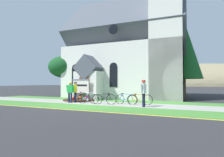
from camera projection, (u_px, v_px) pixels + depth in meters
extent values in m
plane|color=#2B2B2D|center=(105.00, 100.00, 16.63)|extent=(140.00, 140.00, 0.00)
cube|color=#99968E|center=(97.00, 103.00, 14.11)|extent=(32.00, 2.44, 0.01)
cube|color=#427F33|center=(80.00, 107.00, 11.94)|extent=(32.00, 2.29, 0.01)
cube|color=#427F33|center=(109.00, 100.00, 16.23)|extent=(24.00, 2.16, 0.01)
cube|color=yellow|center=(68.00, 109.00, 10.74)|extent=(28.00, 0.16, 0.01)
cube|color=silver|center=(128.00, 73.00, 21.38)|extent=(12.16, 8.89, 5.37)
cube|color=#4C515B|center=(128.00, 35.00, 21.47)|extent=(12.66, 9.06, 9.06)
cube|color=silver|center=(167.00, 32.00, 16.82)|extent=(2.79, 2.79, 12.34)
cube|color=silver|center=(89.00, 85.00, 17.36)|extent=(2.40, 1.60, 2.60)
cube|color=#4C515B|center=(89.00, 68.00, 17.40)|extent=(2.40, 1.80, 2.40)
cube|color=brown|center=(84.00, 88.00, 16.60)|extent=(1.00, 0.06, 2.10)
cube|color=black|center=(75.00, 77.00, 18.89)|extent=(0.76, 0.06, 1.90)
cone|color=black|center=(75.00, 68.00, 18.91)|extent=(0.80, 0.06, 0.80)
cube|color=black|center=(113.00, 77.00, 17.24)|extent=(0.76, 0.06, 1.90)
cone|color=black|center=(113.00, 67.00, 17.26)|extent=(0.80, 0.06, 0.80)
cylinder|color=black|center=(113.00, 30.00, 17.33)|extent=(0.90, 0.06, 0.90)
cube|color=slate|center=(74.00, 96.00, 16.73)|extent=(0.12, 0.12, 0.61)
cube|color=slate|center=(87.00, 97.00, 16.17)|extent=(0.12, 0.12, 0.61)
cube|color=silver|center=(81.00, 87.00, 16.47)|extent=(1.65, 0.11, 1.14)
cube|color=slate|center=(81.00, 80.00, 16.48)|extent=(1.77, 0.15, 0.12)
cube|color=black|center=(81.00, 85.00, 16.43)|extent=(1.32, 0.03, 0.16)
cylinder|color=#382319|center=(79.00, 100.00, 16.12)|extent=(2.67, 2.67, 0.10)
ellipsoid|color=#CC338C|center=(87.00, 98.00, 15.98)|extent=(0.36, 0.36, 0.24)
ellipsoid|color=orange|center=(80.00, 97.00, 16.71)|extent=(0.36, 0.36, 0.24)
ellipsoid|color=red|center=(74.00, 98.00, 15.90)|extent=(0.36, 0.36, 0.24)
torus|color=black|center=(78.00, 98.00, 14.92)|extent=(0.70, 0.25, 0.72)
torus|color=black|center=(91.00, 98.00, 14.82)|extent=(0.70, 0.25, 0.72)
cylinder|color=#B7B7BC|center=(87.00, 96.00, 14.86)|extent=(0.56, 0.21, 0.46)
cylinder|color=#B7B7BC|center=(85.00, 93.00, 14.87)|extent=(0.77, 0.27, 0.07)
cylinder|color=#B7B7BC|center=(82.00, 95.00, 14.90)|extent=(0.27, 0.11, 0.48)
cylinder|color=#B7B7BC|center=(81.00, 98.00, 14.90)|extent=(0.42, 0.16, 0.09)
cylinder|color=#B7B7BC|center=(79.00, 95.00, 14.92)|extent=(0.23, 0.10, 0.43)
cylinder|color=#B7B7BC|center=(91.00, 95.00, 14.83)|extent=(0.13, 0.07, 0.39)
ellipsoid|color=black|center=(80.00, 92.00, 14.91)|extent=(0.25, 0.15, 0.05)
cylinder|color=silver|center=(90.00, 93.00, 14.83)|extent=(0.43, 0.16, 0.03)
cylinder|color=silver|center=(83.00, 98.00, 14.88)|extent=(0.18, 0.07, 0.18)
torus|color=black|center=(132.00, 100.00, 13.16)|extent=(0.73, 0.20, 0.74)
torus|color=black|center=(147.00, 100.00, 12.98)|extent=(0.73, 0.20, 0.74)
cylinder|color=orange|center=(142.00, 98.00, 13.04)|extent=(0.56, 0.16, 0.44)
cylinder|color=orange|center=(141.00, 95.00, 13.07)|extent=(0.77, 0.21, 0.05)
cylinder|color=orange|center=(137.00, 97.00, 13.11)|extent=(0.27, 0.09, 0.44)
cylinder|color=orange|center=(135.00, 100.00, 13.12)|extent=(0.42, 0.13, 0.09)
cylinder|color=orange|center=(134.00, 97.00, 13.15)|extent=(0.22, 0.08, 0.39)
cylinder|color=orange|center=(147.00, 97.00, 12.99)|extent=(0.12, 0.06, 0.37)
ellipsoid|color=black|center=(135.00, 94.00, 13.14)|extent=(0.25, 0.13, 0.05)
cylinder|color=silver|center=(146.00, 94.00, 13.00)|extent=(0.44, 0.13, 0.03)
cylinder|color=silver|center=(138.00, 100.00, 13.09)|extent=(0.18, 0.06, 0.18)
torus|color=black|center=(111.00, 99.00, 13.21)|extent=(0.74, 0.21, 0.75)
torus|color=black|center=(97.00, 99.00, 13.37)|extent=(0.74, 0.21, 0.75)
cylinder|color=black|center=(102.00, 97.00, 13.32)|extent=(0.54, 0.17, 0.46)
cylinder|color=black|center=(104.00, 94.00, 13.31)|extent=(0.74, 0.21, 0.04)
cylinder|color=black|center=(107.00, 97.00, 13.26)|extent=(0.26, 0.10, 0.46)
cylinder|color=black|center=(108.00, 100.00, 13.24)|extent=(0.41, 0.13, 0.09)
cylinder|color=black|center=(110.00, 97.00, 13.23)|extent=(0.22, 0.09, 0.41)
cylinder|color=black|center=(98.00, 97.00, 13.37)|extent=(0.12, 0.06, 0.39)
ellipsoid|color=black|center=(109.00, 94.00, 13.25)|extent=(0.25, 0.13, 0.05)
cylinder|color=silver|center=(98.00, 94.00, 13.37)|extent=(0.43, 0.13, 0.03)
cylinder|color=silver|center=(106.00, 100.00, 13.27)|extent=(0.18, 0.06, 0.18)
torus|color=black|center=(120.00, 99.00, 13.62)|extent=(0.70, 0.10, 0.70)
torus|color=black|center=(132.00, 100.00, 13.16)|extent=(0.70, 0.10, 0.70)
cylinder|color=#194CA5|center=(128.00, 97.00, 13.32)|extent=(0.54, 0.08, 0.46)
cylinder|color=#194CA5|center=(127.00, 94.00, 13.38)|extent=(0.73, 0.10, 0.06)
cylinder|color=#194CA5|center=(123.00, 97.00, 13.49)|extent=(0.25, 0.06, 0.47)
cylinder|color=#194CA5|center=(122.00, 100.00, 13.53)|extent=(0.40, 0.07, 0.09)
cylinder|color=#194CA5|center=(121.00, 97.00, 13.58)|extent=(0.21, 0.05, 0.42)
cylinder|color=#194CA5|center=(132.00, 97.00, 13.18)|extent=(0.12, 0.05, 0.39)
ellipsoid|color=black|center=(122.00, 93.00, 13.55)|extent=(0.25, 0.10, 0.05)
cylinder|color=silver|center=(131.00, 94.00, 13.21)|extent=(0.44, 0.07, 0.03)
cylinder|color=silver|center=(125.00, 100.00, 13.44)|extent=(0.18, 0.04, 0.18)
torus|color=black|center=(82.00, 99.00, 13.94)|extent=(0.73, 0.08, 0.73)
torus|color=black|center=(94.00, 99.00, 13.61)|extent=(0.73, 0.08, 0.73)
cylinder|color=#19723F|center=(90.00, 97.00, 13.72)|extent=(0.54, 0.07, 0.43)
cylinder|color=#19723F|center=(89.00, 94.00, 13.77)|extent=(0.74, 0.08, 0.07)
cylinder|color=#19723F|center=(86.00, 97.00, 13.85)|extent=(0.25, 0.05, 0.46)
cylinder|color=#19723F|center=(85.00, 99.00, 13.87)|extent=(0.40, 0.06, 0.09)
cylinder|color=#19723F|center=(83.00, 96.00, 13.91)|extent=(0.21, 0.05, 0.41)
cylinder|color=#19723F|center=(94.00, 97.00, 13.63)|extent=(0.12, 0.04, 0.36)
ellipsoid|color=black|center=(84.00, 93.00, 13.89)|extent=(0.24, 0.10, 0.05)
cylinder|color=silver|center=(93.00, 94.00, 13.65)|extent=(0.44, 0.06, 0.03)
cylinder|color=silver|center=(87.00, 100.00, 13.81)|extent=(0.18, 0.03, 0.18)
cylinder|color=#191E38|center=(143.00, 100.00, 11.81)|extent=(0.15, 0.15, 0.87)
cylinder|color=#191E38|center=(144.00, 100.00, 11.93)|extent=(0.15, 0.15, 0.87)
cube|color=silver|center=(144.00, 89.00, 11.89)|extent=(0.26, 0.51, 0.63)
sphere|color=#936B51|center=(144.00, 82.00, 11.90)|extent=(0.22, 0.22, 0.22)
ellipsoid|color=red|center=(144.00, 81.00, 11.90)|extent=(0.31, 0.27, 0.16)
cylinder|color=silver|center=(141.00, 88.00, 11.66)|extent=(0.09, 0.19, 0.58)
cylinder|color=silver|center=(146.00, 88.00, 12.12)|extent=(0.09, 0.11, 0.57)
cylinder|color=#191E38|center=(75.00, 97.00, 14.48)|extent=(0.15, 0.15, 0.80)
cylinder|color=#191E38|center=(76.00, 97.00, 14.66)|extent=(0.15, 0.15, 0.80)
cube|color=yellow|center=(75.00, 89.00, 14.58)|extent=(0.38, 0.49, 0.58)
sphere|color=#936B51|center=(75.00, 84.00, 14.59)|extent=(0.21, 0.21, 0.21)
ellipsoid|color=black|center=(75.00, 83.00, 14.59)|extent=(0.33, 0.31, 0.14)
cylinder|color=yellow|center=(74.00, 88.00, 14.30)|extent=(0.09, 0.14, 0.53)
cylinder|color=yellow|center=(76.00, 88.00, 14.86)|extent=(0.09, 0.23, 0.53)
cylinder|color=#191E38|center=(71.00, 98.00, 14.26)|extent=(0.15, 0.15, 0.79)
cylinder|color=#191E38|center=(69.00, 98.00, 14.30)|extent=(0.15, 0.15, 0.79)
cube|color=green|center=(70.00, 89.00, 14.29)|extent=(0.48, 0.29, 0.58)
sphere|color=#936B51|center=(70.00, 84.00, 14.30)|extent=(0.20, 0.20, 0.20)
ellipsoid|color=gold|center=(70.00, 83.00, 14.30)|extent=(0.27, 0.30, 0.14)
cylinder|color=green|center=(73.00, 89.00, 14.21)|extent=(0.09, 0.10, 0.52)
cylinder|color=green|center=(67.00, 88.00, 14.38)|extent=(0.09, 0.18, 0.53)
cylinder|color=#4C3823|center=(184.00, 88.00, 18.57)|extent=(0.38, 0.38, 1.94)
cone|color=#195623|center=(184.00, 48.00, 18.65)|extent=(3.62, 3.62, 6.15)
cylinder|color=#3D2D1E|center=(64.00, 88.00, 20.80)|extent=(0.39, 0.39, 1.98)
ellipsoid|color=#14471E|center=(64.00, 67.00, 20.85)|extent=(3.37, 3.37, 2.44)
ellipsoid|color=#847A5B|center=(187.00, 86.00, 84.97)|extent=(104.24, 38.19, 19.95)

